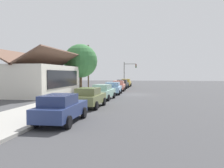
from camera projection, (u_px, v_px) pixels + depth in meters
ground_plane at (133, 95)px, 31.31m from camera, size 120.00×120.00×0.00m
sidewalk_curb at (91, 93)px, 32.18m from camera, size 60.00×4.20×0.16m
car_navy at (61, 108)px, 13.41m from camera, size 4.72×1.98×1.59m
car_olive at (89, 97)px, 19.47m from camera, size 4.47×2.09×1.59m
car_seafoam at (103, 92)px, 25.35m from camera, size 4.62×2.10×1.59m
car_skyblue at (113, 88)px, 31.72m from camera, size 4.53×2.20×1.59m
car_coral at (119, 86)px, 37.97m from camera, size 4.59×2.04×1.59m
car_charcoal at (122, 84)px, 43.99m from camera, size 4.34×2.08×1.59m
car_mustard at (126, 83)px, 50.10m from camera, size 4.38×2.06×1.59m
storefront_building at (40, 79)px, 31.47m from camera, size 13.55×6.93×5.62m
shade_tree at (81, 61)px, 39.34m from camera, size 5.42×5.42×7.44m
traffic_light_main at (129, 70)px, 53.70m from camera, size 0.37×2.79×5.20m
utility_pole_wooden at (88, 66)px, 41.07m from camera, size 1.80×0.24×7.50m
fire_hydrant_red at (54, 107)px, 16.34m from camera, size 0.22×0.22×0.71m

